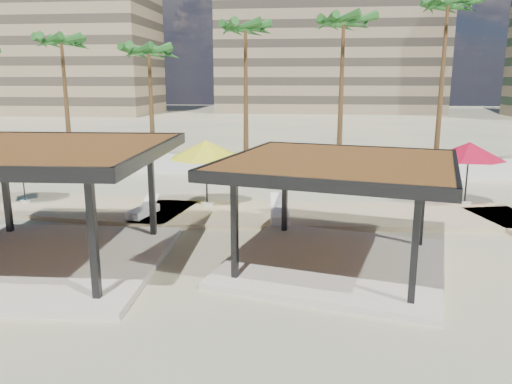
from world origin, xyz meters
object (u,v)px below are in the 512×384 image
pavilion_west (40,195)px  lounger_a (143,211)px  umbrella_c (469,151)px  lounger_b (280,214)px  pavilion_central (337,203)px

pavilion_west → lounger_a: size_ratio=3.95×
umbrella_c → lounger_b: size_ratio=1.74×
pavilion_west → pavilion_central: bearing=3.7°
lounger_a → lounger_b: 5.60m
lounger_b → lounger_a: bearing=84.0°
pavilion_central → pavilion_west: (-8.89, -0.94, 0.24)m
pavilion_central → lounger_a: size_ratio=4.10×
pavilion_central → umbrella_c: bearing=66.0°
pavilion_west → lounger_b: size_ratio=3.38×
umbrella_c → pavilion_central: bearing=-127.9°
pavilion_central → pavilion_west: size_ratio=1.04×
pavilion_west → umbrella_c: 17.30m
pavilion_west → lounger_a: bearing=74.2°
pavilion_west → umbrella_c: pavilion_west is taller
lounger_a → umbrella_c: bearing=-64.3°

